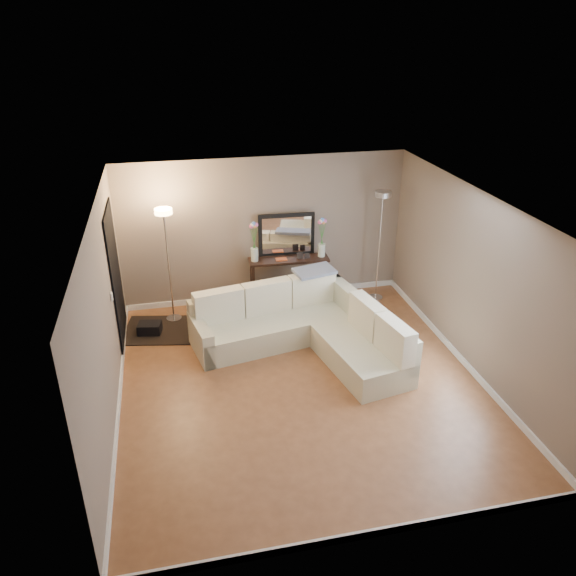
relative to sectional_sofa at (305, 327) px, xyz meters
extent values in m
cube|color=#915935|center=(-0.30, -0.92, -0.34)|extent=(5.00, 5.50, 0.01)
cube|color=white|center=(-0.30, -0.92, 2.27)|extent=(5.00, 5.50, 0.01)
cube|color=gray|center=(-0.30, 1.84, 0.96)|extent=(5.00, 0.02, 2.60)
cube|color=gray|center=(-0.30, -3.68, 0.96)|extent=(5.00, 0.02, 2.60)
cube|color=gray|center=(-2.81, -0.92, 0.96)|extent=(0.02, 5.50, 2.60)
cube|color=gray|center=(2.21, -0.92, 0.96)|extent=(0.02, 5.50, 2.60)
cube|color=white|center=(-0.30, 1.82, -0.29)|extent=(5.00, 0.03, 0.10)
cube|color=white|center=(-0.30, -3.65, -0.29)|extent=(5.00, 0.03, 0.10)
cube|color=white|center=(-2.78, -0.92, -0.29)|extent=(0.03, 5.50, 0.10)
cube|color=white|center=(2.19, -0.92, -0.29)|extent=(0.03, 5.50, 0.10)
cube|color=black|center=(-2.78, 0.78, 0.76)|extent=(0.02, 1.20, 2.20)
cube|color=white|center=(-2.78, -0.07, 0.86)|extent=(0.02, 0.08, 0.12)
cube|color=beige|center=(-0.41, 0.31, -0.14)|extent=(2.72, 1.39, 0.40)
cube|color=beige|center=(-0.47, 0.65, 0.14)|extent=(2.59, 0.70, 0.56)
cube|color=beige|center=(-1.60, 0.07, -0.06)|extent=(0.35, 0.92, 0.56)
cube|color=beige|center=(0.67, -0.75, -0.14)|extent=(1.19, 1.74, 0.40)
cube|color=beige|center=(0.93, -0.24, 0.14)|extent=(0.68, 2.49, 0.56)
cube|color=#F8F0CA|center=(-1.28, 0.38, 0.32)|extent=(0.81, 0.37, 0.52)
cube|color=#F8F0CA|center=(-0.50, 0.53, 0.32)|extent=(0.81, 0.37, 0.52)
cube|color=#F8F0CA|center=(0.28, 0.69, 0.32)|extent=(0.81, 0.37, 0.52)
cube|color=#F8F0CA|center=(0.85, -0.41, 0.32)|extent=(0.36, 0.75, 0.52)
cube|color=#F8F0CA|center=(0.99, -1.14, 0.32)|extent=(0.36, 0.75, 0.52)
cube|color=gray|center=(0.33, 0.72, 0.61)|extent=(0.73, 0.53, 0.09)
cube|color=black|center=(0.08, 1.52, 0.50)|extent=(1.42, 0.44, 0.04)
cube|color=black|center=(-0.58, 1.40, 0.07)|extent=(0.05, 0.05, 0.82)
cube|color=black|center=(-0.57, 1.70, 0.07)|extent=(0.05, 0.05, 0.82)
cube|color=black|center=(0.72, 1.34, 0.07)|extent=(0.05, 0.05, 0.82)
cube|color=black|center=(0.73, 1.64, 0.07)|extent=(0.05, 0.05, 0.82)
cube|color=black|center=(0.08, 1.52, -0.15)|extent=(1.33, 0.40, 0.03)
cube|color=#BF3333|center=(-0.50, 1.54, -0.03)|extent=(0.04, 0.17, 0.21)
cube|color=#3359A5|center=(-0.46, 1.54, -0.02)|extent=(0.05, 0.17, 0.23)
cube|color=gold|center=(-0.41, 1.54, -0.01)|extent=(0.05, 0.17, 0.25)
cube|color=#3F7F4C|center=(-0.35, 1.54, -0.03)|extent=(0.06, 0.17, 0.21)
cube|color=#994C99|center=(-0.30, 1.54, -0.02)|extent=(0.04, 0.17, 0.23)
cube|color=orange|center=(-0.25, 1.53, -0.01)|extent=(0.05, 0.17, 0.25)
cube|color=#262626|center=(-0.20, 1.53, -0.03)|extent=(0.05, 0.17, 0.21)
cube|color=#4C99B2|center=(-0.15, 1.53, -0.02)|extent=(0.06, 0.17, 0.23)
cube|color=#B2A58C|center=(-0.10, 1.53, -0.01)|extent=(0.04, 0.17, 0.25)
cube|color=brown|center=(-0.05, 1.52, -0.03)|extent=(0.05, 0.17, 0.21)
cube|color=navy|center=(0.00, 1.52, -0.02)|extent=(0.05, 0.17, 0.23)
cube|color=gold|center=(0.06, 1.52, -0.01)|extent=(0.06, 0.17, 0.25)
cube|color=black|center=(0.08, 1.71, 0.90)|extent=(0.99, 0.08, 0.78)
cube|color=white|center=(0.08, 1.69, 0.90)|extent=(0.86, 0.05, 0.65)
cube|color=#C75123|center=(-0.06, 1.50, 0.52)|extent=(0.20, 0.14, 0.04)
cube|color=black|center=(0.26, 1.47, 0.57)|extent=(0.11, 0.03, 0.14)
cube|color=black|center=(0.39, 1.46, 0.56)|extent=(0.09, 0.03, 0.12)
cylinder|color=silver|center=(-0.52, 1.55, 0.63)|extent=(0.13, 0.13, 0.26)
cylinder|color=#38722D|center=(-0.54, 1.55, 0.93)|extent=(0.11, 0.01, 0.44)
sphere|color=#E5598C|center=(-0.56, 1.55, 1.16)|extent=(0.08, 0.08, 0.08)
cylinder|color=#38722D|center=(-0.53, 1.55, 0.94)|extent=(0.06, 0.01, 0.47)
sphere|color=white|center=(-0.54, 1.55, 1.18)|extent=(0.08, 0.08, 0.08)
cylinder|color=#38722D|center=(-0.52, 1.55, 0.95)|extent=(0.01, 0.01, 0.50)
sphere|color=#598CE5|center=(-0.52, 1.55, 1.20)|extent=(0.08, 0.08, 0.08)
cylinder|color=#38722D|center=(-0.51, 1.55, 0.93)|extent=(0.06, 0.01, 0.45)
sphere|color=#E58C4C|center=(-0.50, 1.55, 1.16)|extent=(0.08, 0.08, 0.08)
cylinder|color=#38722D|center=(-0.50, 1.55, 0.94)|extent=(0.11, 0.01, 0.47)
sphere|color=#D866B2|center=(-0.48, 1.55, 1.18)|extent=(0.08, 0.08, 0.08)
cylinder|color=silver|center=(0.66, 1.50, 0.63)|extent=(0.13, 0.13, 0.26)
cylinder|color=#38722D|center=(0.65, 1.50, 0.93)|extent=(0.11, 0.01, 0.44)
sphere|color=#E5598C|center=(0.62, 1.50, 1.16)|extent=(0.08, 0.08, 0.08)
cylinder|color=#38722D|center=(0.66, 1.50, 0.94)|extent=(0.06, 0.01, 0.47)
sphere|color=white|center=(0.64, 1.50, 1.18)|extent=(0.08, 0.08, 0.08)
cylinder|color=#38722D|center=(0.66, 1.50, 0.95)|extent=(0.01, 0.01, 0.50)
sphere|color=#598CE5|center=(0.66, 1.50, 1.20)|extent=(0.08, 0.08, 0.08)
cylinder|color=#38722D|center=(0.67, 1.50, 0.93)|extent=(0.06, 0.01, 0.45)
sphere|color=#E58C4C|center=(0.69, 1.50, 1.16)|extent=(0.08, 0.08, 0.08)
cylinder|color=#38722D|center=(0.68, 1.50, 0.94)|extent=(0.11, 0.01, 0.47)
sphere|color=#D866B2|center=(0.71, 1.50, 1.18)|extent=(0.08, 0.08, 0.08)
cylinder|color=silver|center=(-1.98, 1.32, -0.32)|extent=(0.30, 0.30, 0.03)
cylinder|color=silver|center=(-1.98, 1.32, 0.62)|extent=(0.03, 0.03, 1.88)
cylinder|color=#FFBF72|center=(-1.98, 1.32, 1.59)|extent=(0.33, 0.33, 0.09)
cylinder|color=silver|center=(1.67, 1.33, -0.32)|extent=(0.28, 0.28, 0.03)
cylinder|color=silver|center=(1.67, 1.33, 0.64)|extent=(0.03, 0.03, 1.93)
cylinder|color=silver|center=(1.67, 1.33, 1.64)|extent=(0.31, 0.31, 0.09)
cube|color=black|center=(-2.16, 0.97, -0.33)|extent=(1.45, 1.19, 0.02)
cube|color=black|center=(-2.38, 0.92, -0.27)|extent=(0.41, 0.32, 0.24)
camera|label=1|loc=(-1.88, -7.34, 4.33)|focal=35.00mm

